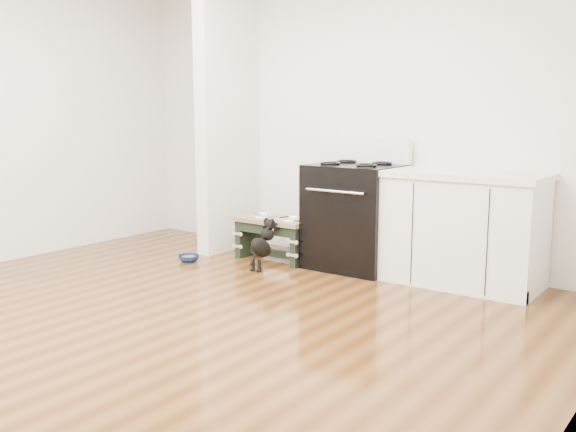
{
  "coord_description": "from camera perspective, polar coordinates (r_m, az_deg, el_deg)",
  "views": [
    {
      "loc": [
        3.07,
        -2.69,
        1.39
      ],
      "look_at": [
        -0.13,
        1.67,
        0.49
      ],
      "focal_mm": 40.0,
      "sensor_mm": 36.0,
      "label": 1
    }
  ],
  "objects": [
    {
      "name": "floor_bowl",
      "position": [
        6.03,
        -8.81,
        -3.73
      ],
      "size": [
        0.22,
        0.22,
        0.06
      ],
      "rotation": [
        0.0,
        0.0,
        -0.17
      ],
      "color": "#0B1D4F",
      "rests_on": "ground"
    },
    {
      "name": "room_shell",
      "position": [
        4.09,
        -12.75,
        12.39
      ],
      "size": [
        5.0,
        5.0,
        5.0
      ],
      "color": "silver",
      "rests_on": "ground"
    },
    {
      "name": "cabinet_run",
      "position": [
        5.29,
        15.31,
        -1.13
      ],
      "size": [
        1.24,
        0.64,
        0.91
      ],
      "color": "white",
      "rests_on": "ground"
    },
    {
      "name": "partition_wall",
      "position": [
        6.41,
        -5.32,
        9.01
      ],
      "size": [
        0.15,
        0.8,
        2.7
      ],
      "primitive_type": "cube",
      "color": "silver",
      "rests_on": "ground"
    },
    {
      "name": "puppy",
      "position": [
        5.64,
        -2.18,
        -2.32
      ],
      "size": [
        0.13,
        0.38,
        0.45
      ],
      "color": "black",
      "rests_on": "ground"
    },
    {
      "name": "dog_feeder",
      "position": [
        5.97,
        -1.15,
        -1.25
      ],
      "size": [
        0.73,
        0.39,
        0.42
      ],
      "color": "black",
      "rests_on": "ground"
    },
    {
      "name": "ground",
      "position": [
        4.32,
        -11.96,
        -9.59
      ],
      "size": [
        5.0,
        5.0,
        0.0
      ],
      "primitive_type": "plane",
      "color": "#45250C",
      "rests_on": "ground"
    },
    {
      "name": "oven_range",
      "position": [
        5.69,
        6.02,
        0.13
      ],
      "size": [
        0.76,
        0.69,
        1.14
      ],
      "color": "black",
      "rests_on": "ground"
    }
  ]
}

